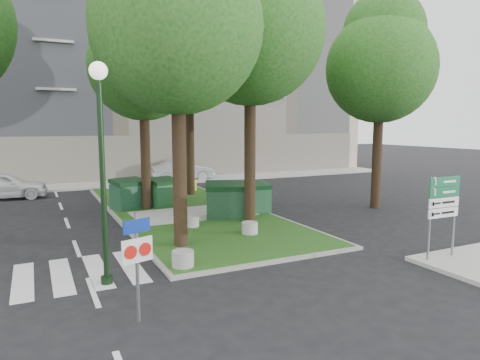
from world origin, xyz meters
TOP-DOWN VIEW (x-y plane):
  - ground at (0.00, 0.00)m, footprint 120.00×120.00m
  - median_island at (0.50, 8.00)m, footprint 6.00×16.00m
  - median_kerb at (0.50, 8.00)m, footprint 6.30×16.30m
  - building_sidewalk at (0.00, 18.50)m, footprint 42.00×3.00m
  - zebra_crossing at (-3.75, 1.50)m, footprint 5.00×3.00m
  - apartment_building at (0.00, 26.00)m, footprint 41.00×12.00m
  - tree_median_near_left at (-1.41, 2.56)m, footprint 5.20×5.20m
  - tree_median_near_right at (2.09, 4.56)m, footprint 5.60×5.60m
  - tree_median_mid at (-0.91, 9.06)m, footprint 4.80×4.80m
  - tree_median_far at (2.29, 12.06)m, footprint 5.80×5.80m
  - tree_street_right at (9.09, 5.06)m, footprint 5.00×5.00m
  - dumpster_a at (-1.72, 9.42)m, footprint 1.77×1.51m
  - dumpster_b at (-0.12, 9.39)m, footprint 1.73×1.50m
  - dumpster_c at (1.48, 5.72)m, footprint 1.90×1.63m
  - dumpster_d at (3.00, 6.16)m, footprint 1.52×1.12m
  - bollard_left at (-2.10, 0.50)m, footprint 0.60×0.60m
  - bollard_right at (1.15, 2.85)m, footprint 0.57×0.57m
  - bollard_mid at (-0.33, 4.73)m, footprint 0.54×0.54m
  - litter_bin at (2.83, 13.32)m, footprint 0.36×0.36m
  - street_lamp at (-4.11, 0.40)m, footprint 0.43×0.43m
  - traffic_sign_pole at (-3.86, -2.00)m, footprint 0.65×0.24m
  - directional_sign at (4.85, -2.00)m, footprint 1.17×0.09m
  - car_white at (-7.09, 15.50)m, footprint 4.45×2.14m
  - car_silver at (3.97, 18.74)m, footprint 4.52×2.02m

SIDE VIEW (x-z plane):
  - ground at x=0.00m, z-range 0.00..0.00m
  - zebra_crossing at x=-3.75m, z-range 0.00..0.01m
  - median_kerb at x=0.50m, z-range 0.00..0.10m
  - median_island at x=0.50m, z-range 0.00..0.12m
  - building_sidewalk at x=0.00m, z-range 0.00..0.12m
  - bollard_mid at x=-0.33m, z-range 0.12..0.50m
  - bollard_right at x=1.15m, z-range 0.12..0.53m
  - bollard_left at x=-2.10m, z-range 0.12..0.55m
  - litter_bin at x=2.83m, z-range 0.12..0.74m
  - car_silver at x=3.97m, z-range 0.00..1.44m
  - car_white at x=-7.09m, z-range 0.00..1.47m
  - dumpster_d at x=3.00m, z-range 0.09..1.43m
  - dumpster_b at x=-0.12m, z-range 0.09..1.44m
  - dumpster_a at x=-1.72m, z-range 0.09..1.48m
  - dumpster_c at x=1.48m, z-range 0.09..1.58m
  - traffic_sign_pole at x=-3.86m, z-range 0.32..2.55m
  - directional_sign at x=4.85m, z-range 0.51..2.85m
  - street_lamp at x=-4.11m, z-range 0.70..6.09m
  - tree_median_mid at x=-0.91m, z-range 1.98..11.97m
  - tree_street_right at x=9.09m, z-range 1.95..12.02m
  - tree_median_near_left at x=-1.41m, z-range 2.05..12.58m
  - tree_median_near_right at x=2.09m, z-range 2.26..13.72m
  - apartment_building at x=0.00m, z-range 0.00..16.00m
  - tree_median_far at x=2.29m, z-range 2.36..14.28m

